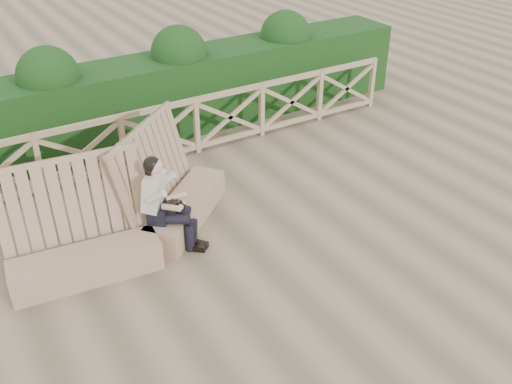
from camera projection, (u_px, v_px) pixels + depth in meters
ground at (265, 261)px, 7.99m from camera, size 60.00×60.00×0.00m
bench at (135, 223)px, 8.12m from camera, size 3.62×1.90×1.55m
woman at (163, 200)px, 7.96m from camera, size 0.84×0.83×1.43m
guardrail at (161, 134)px, 10.25m from camera, size 10.10×0.09×1.10m
hedge at (135, 102)px, 11.02m from camera, size 12.00×1.20×1.50m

